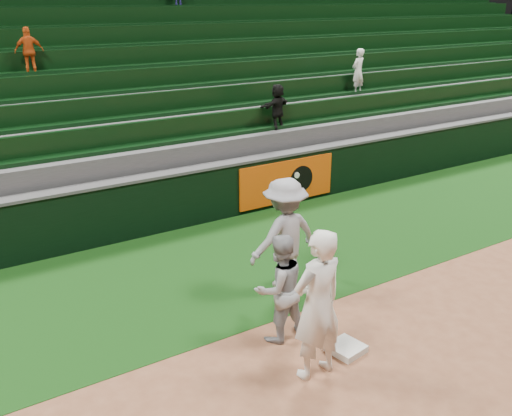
{
  "coord_description": "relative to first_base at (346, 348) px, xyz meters",
  "views": [
    {
      "loc": [
        -4.46,
        -5.32,
        4.66
      ],
      "look_at": [
        0.41,
        2.3,
        1.3
      ],
      "focal_mm": 40.0,
      "sensor_mm": 36.0,
      "label": 1
    }
  ],
  "objects": [
    {
      "name": "ground",
      "position": [
        -0.25,
        0.29,
        -0.05
      ],
      "size": [
        70.0,
        70.0,
        0.0
      ],
      "primitive_type": "plane",
      "color": "brown",
      "rests_on": "ground"
    },
    {
      "name": "base_coach",
      "position": [
        0.28,
        1.91,
        0.94
      ],
      "size": [
        1.3,
        0.78,
        1.97
      ],
      "primitive_type": "imported",
      "rotation": [
        0.0,
        0.0,
        3.18
      ],
      "color": "#9496A0",
      "rests_on": "foul_grass"
    },
    {
      "name": "baserunner",
      "position": [
        -0.59,
        0.8,
        0.76
      ],
      "size": [
        0.79,
        0.62,
        1.61
      ],
      "primitive_type": "imported",
      "rotation": [
        0.0,
        0.0,
        3.12
      ],
      "color": "#92949B",
      "rests_on": "ground"
    },
    {
      "name": "first_base",
      "position": [
        0.0,
        0.0,
        0.0
      ],
      "size": [
        0.51,
        0.51,
        0.1
      ],
      "primitive_type": "cube",
      "rotation": [
        0.0,
        0.0,
        0.16
      ],
      "color": "silver",
      "rests_on": "ground"
    },
    {
      "name": "stadium_seating",
      "position": [
        -0.24,
        9.26,
        1.65
      ],
      "size": [
        36.0,
        5.95,
        5.48
      ],
      "color": "#3C3B3E",
      "rests_on": "ground"
    },
    {
      "name": "first_baseman",
      "position": [
        -0.67,
        -0.15,
        0.97
      ],
      "size": [
        0.77,
        0.53,
        2.05
      ],
      "primitive_type": "imported",
      "rotation": [
        0.0,
        0.0,
        3.19
      ],
      "color": "white",
      "rests_on": "ground"
    },
    {
      "name": "foul_grass",
      "position": [
        -0.25,
        3.29,
        -0.05
      ],
      "size": [
        36.0,
        4.2,
        0.01
      ],
      "primitive_type": "cube",
      "color": "black",
      "rests_on": "ground"
    },
    {
      "name": "field_wall",
      "position": [
        -0.22,
        5.49,
        0.58
      ],
      "size": [
        36.0,
        0.45,
        1.25
      ],
      "color": "black",
      "rests_on": "ground"
    }
  ]
}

